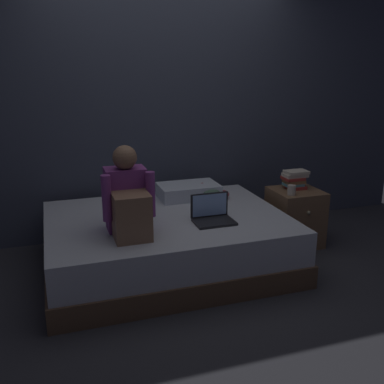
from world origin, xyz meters
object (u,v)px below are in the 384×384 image
(person_sitting, at_px, (128,201))
(book_stack, at_px, (295,179))
(mug, at_px, (291,190))
(laptop, at_px, (212,215))
(clothes_pile, at_px, (207,191))
(bed, at_px, (167,242))
(pillow, at_px, (188,191))
(nightstand, at_px, (295,217))

(person_sitting, xyz_separation_m, book_stack, (1.67, 0.44, -0.08))
(person_sitting, height_order, mug, person_sitting)
(book_stack, bearing_deg, laptop, -157.73)
(clothes_pile, bearing_deg, bed, -142.57)
(mug, bearing_deg, book_stack, 52.85)
(person_sitting, xyz_separation_m, mug, (1.54, 0.26, -0.13))
(pillow, bearing_deg, laptop, -91.68)
(person_sitting, bearing_deg, mug, 9.55)
(laptop, height_order, mug, laptop)
(person_sitting, distance_m, book_stack, 1.73)
(pillow, bearing_deg, person_sitting, -134.12)
(pillow, relative_size, mug, 6.22)
(nightstand, relative_size, person_sitting, 0.82)
(nightstand, relative_size, laptop, 1.69)
(laptop, bearing_deg, bed, 142.62)
(book_stack, height_order, mug, book_stack)
(book_stack, relative_size, clothes_pile, 0.66)
(person_sitting, relative_size, book_stack, 2.87)
(book_stack, bearing_deg, pillow, 163.56)
(book_stack, bearing_deg, person_sitting, -165.33)
(nightstand, relative_size, mug, 6.00)
(nightstand, xyz_separation_m, laptop, (-0.98, -0.35, 0.25))
(nightstand, distance_m, mug, 0.36)
(book_stack, distance_m, clothes_pile, 0.84)
(pillow, distance_m, clothes_pile, 0.18)
(mug, bearing_deg, clothes_pile, 149.03)
(nightstand, bearing_deg, book_stack, 84.56)
(clothes_pile, bearing_deg, pillow, 158.76)
(person_sitting, xyz_separation_m, laptop, (0.68, 0.03, -0.20))
(pillow, relative_size, clothes_pile, 1.63)
(pillow, height_order, book_stack, book_stack)
(mug, relative_size, clothes_pile, 0.26)
(bed, bearing_deg, nightstand, 4.61)
(person_sitting, relative_size, clothes_pile, 1.91)
(book_stack, height_order, clothes_pile, book_stack)
(laptop, relative_size, mug, 3.56)
(bed, distance_m, book_stack, 1.38)
(mug, height_order, clothes_pile, mug)
(laptop, height_order, pillow, laptop)
(clothes_pile, bearing_deg, nightstand, -19.38)
(nightstand, xyz_separation_m, book_stack, (0.01, 0.06, 0.36))
(nightstand, distance_m, pillow, 1.06)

